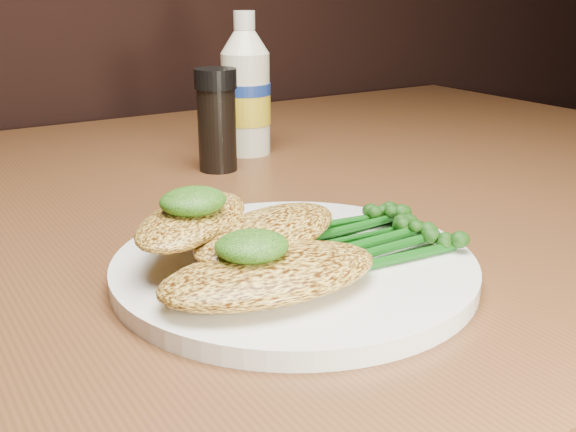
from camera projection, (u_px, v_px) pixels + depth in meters
plate at (294, 266)px, 0.45m from camera, size 0.24×0.24×0.01m
chicken_front at (270, 274)px, 0.40m from camera, size 0.14×0.08×0.02m
chicken_mid at (267, 232)px, 0.44m from camera, size 0.14×0.11×0.02m
chicken_back at (193, 220)px, 0.45m from camera, size 0.13×0.12×0.02m
pesto_front at (252, 246)px, 0.40m from camera, size 0.05×0.05×0.02m
pesto_back at (193, 201)px, 0.44m from camera, size 0.05×0.05×0.02m
broccolini_bundle at (362, 233)px, 0.47m from camera, size 0.14×0.12×0.02m
mayo_bottle at (246, 84)px, 0.75m from camera, size 0.06×0.06×0.16m
pepper_grinder at (217, 120)px, 0.69m from camera, size 0.05×0.05×0.10m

